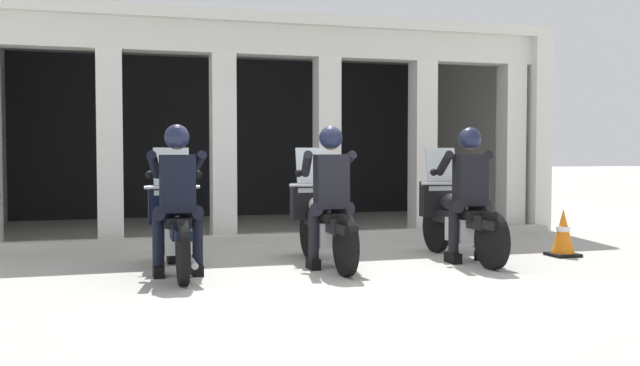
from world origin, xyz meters
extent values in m
plane|color=#A8A59E|center=(0.00, 3.00, 0.00)|extent=(80.00, 80.00, 0.00)
cube|color=black|center=(0.03, 6.86, 1.58)|extent=(8.95, 0.24, 3.15)
cube|color=silver|center=(0.03, 2.88, 2.93)|extent=(8.95, 0.36, 0.44)
cube|color=silver|center=(0.03, 4.80, 3.23)|extent=(8.95, 4.54, 0.16)
cube|color=silver|center=(4.41, 4.80, 1.58)|extent=(0.30, 4.54, 3.15)
cube|color=silver|center=(-2.35, 2.88, 1.36)|extent=(0.35, 0.36, 2.71)
cube|color=silver|center=(-0.76, 2.88, 1.36)|extent=(0.35, 0.36, 2.71)
cube|color=silver|center=(0.83, 2.88, 1.36)|extent=(0.35, 0.36, 2.71)
cube|color=silver|center=(2.42, 2.88, 1.36)|extent=(0.35, 0.36, 2.71)
cube|color=silver|center=(4.01, 2.88, 1.36)|extent=(0.35, 0.36, 2.71)
cube|color=#B7B5AD|center=(0.03, 2.38, 0.06)|extent=(8.55, 0.24, 0.12)
cylinder|color=black|center=(-1.68, 0.86, 0.32)|extent=(0.09, 0.64, 0.64)
cylinder|color=black|center=(-1.68, -0.54, 0.32)|extent=(0.09, 0.64, 0.64)
cube|color=black|center=(-1.68, 0.86, 0.53)|extent=(0.14, 0.44, 0.08)
cube|color=silver|center=(-1.68, 0.11, 0.37)|extent=(0.28, 0.44, 0.28)
cube|color=black|center=(-1.68, 0.16, 0.50)|extent=(0.18, 1.24, 0.16)
ellipsoid|color=black|center=(-1.68, 0.38, 0.68)|extent=(0.26, 0.48, 0.22)
cube|color=black|center=(-1.68, -0.02, 0.57)|extent=(0.24, 0.52, 0.10)
cube|color=black|center=(-1.68, -0.48, 0.50)|extent=(0.16, 0.48, 0.10)
cylinder|color=silver|center=(-1.68, 0.80, 0.56)|extent=(0.05, 0.24, 0.53)
cube|color=black|center=(-1.68, 0.74, 0.70)|extent=(0.52, 0.16, 0.44)
sphere|color=silver|center=(-1.68, 0.84, 0.72)|extent=(0.18, 0.18, 0.18)
cube|color=silver|center=(-1.68, 0.72, 1.07)|extent=(0.40, 0.14, 0.54)
cylinder|color=silver|center=(-1.68, 0.64, 0.90)|extent=(0.62, 0.04, 0.04)
cylinder|color=silver|center=(-1.56, -0.24, 0.18)|extent=(0.07, 0.55, 0.07)
cube|color=black|center=(-1.68, -0.04, 0.97)|extent=(0.36, 0.22, 0.60)
cube|color=#591414|center=(-1.68, 0.08, 0.99)|extent=(0.05, 0.02, 0.32)
sphere|color=tan|center=(-1.68, -0.02, 1.43)|extent=(0.21, 0.21, 0.21)
sphere|color=#191E38|center=(-1.68, -0.02, 1.46)|extent=(0.26, 0.26, 0.26)
cylinder|color=black|center=(-1.54, -0.02, 0.66)|extent=(0.26, 0.29, 0.17)
cylinder|color=black|center=(-1.48, -0.02, 0.39)|extent=(0.12, 0.12, 0.53)
cube|color=black|center=(-1.48, -0.01, 0.06)|extent=(0.11, 0.26, 0.12)
cylinder|color=black|center=(-1.82, -0.02, 0.66)|extent=(0.26, 0.29, 0.17)
cylinder|color=black|center=(-1.88, -0.02, 0.39)|extent=(0.12, 0.12, 0.53)
cube|color=black|center=(-1.88, -0.01, 0.06)|extent=(0.11, 0.26, 0.12)
cylinder|color=black|center=(-1.46, 0.19, 1.16)|extent=(0.19, 0.48, 0.31)
sphere|color=black|center=(-1.42, 0.40, 1.05)|extent=(0.09, 0.09, 0.09)
cylinder|color=black|center=(-1.90, 0.19, 1.16)|extent=(0.19, 0.48, 0.31)
sphere|color=black|center=(-1.94, 0.40, 1.05)|extent=(0.09, 0.09, 0.09)
cylinder|color=black|center=(0.00, 0.89, 0.32)|extent=(0.09, 0.64, 0.64)
cylinder|color=black|center=(0.00, -0.51, 0.32)|extent=(0.09, 0.64, 0.64)
cube|color=black|center=(0.00, 0.89, 0.53)|extent=(0.14, 0.44, 0.08)
cube|color=silver|center=(0.00, 0.14, 0.37)|extent=(0.28, 0.44, 0.28)
cube|color=black|center=(0.00, 0.19, 0.50)|extent=(0.18, 1.24, 0.16)
ellipsoid|color=#B2B2B7|center=(0.00, 0.41, 0.68)|extent=(0.26, 0.48, 0.22)
cube|color=black|center=(0.00, 0.01, 0.57)|extent=(0.24, 0.52, 0.10)
cube|color=black|center=(0.00, -0.45, 0.50)|extent=(0.16, 0.48, 0.10)
cylinder|color=silver|center=(0.00, 0.83, 0.56)|extent=(0.05, 0.24, 0.53)
cube|color=black|center=(0.00, 0.77, 0.70)|extent=(0.52, 0.16, 0.44)
sphere|color=silver|center=(0.00, 0.87, 0.72)|extent=(0.18, 0.18, 0.18)
cube|color=silver|center=(0.00, 0.75, 1.07)|extent=(0.40, 0.14, 0.54)
cylinder|color=silver|center=(0.00, 0.67, 0.90)|extent=(0.62, 0.04, 0.04)
cylinder|color=silver|center=(0.12, -0.21, 0.18)|extent=(0.07, 0.55, 0.07)
cube|color=black|center=(0.00, -0.01, 0.97)|extent=(0.36, 0.22, 0.60)
cube|color=#591414|center=(0.00, 0.11, 0.99)|extent=(0.05, 0.02, 0.32)
sphere|color=tan|center=(0.00, 0.01, 1.43)|extent=(0.21, 0.21, 0.21)
sphere|color=#191E38|center=(0.00, 0.01, 1.46)|extent=(0.26, 0.26, 0.26)
cylinder|color=black|center=(0.14, 0.01, 0.66)|extent=(0.26, 0.29, 0.17)
cylinder|color=black|center=(0.20, 0.01, 0.39)|extent=(0.12, 0.12, 0.53)
cube|color=black|center=(0.20, 0.02, 0.06)|extent=(0.11, 0.26, 0.12)
cylinder|color=black|center=(-0.14, 0.01, 0.66)|extent=(0.26, 0.29, 0.17)
cylinder|color=black|center=(-0.20, 0.01, 0.39)|extent=(0.12, 0.12, 0.53)
cube|color=black|center=(-0.20, 0.02, 0.06)|extent=(0.11, 0.26, 0.12)
cylinder|color=black|center=(0.22, 0.22, 1.16)|extent=(0.19, 0.48, 0.31)
sphere|color=black|center=(0.26, 0.43, 1.05)|extent=(0.09, 0.09, 0.09)
cylinder|color=black|center=(-0.22, 0.22, 1.16)|extent=(0.19, 0.48, 0.31)
sphere|color=black|center=(-0.26, 0.43, 1.05)|extent=(0.09, 0.09, 0.09)
cylinder|color=black|center=(1.68, 0.83, 0.32)|extent=(0.09, 0.64, 0.64)
cylinder|color=black|center=(1.68, -0.57, 0.32)|extent=(0.09, 0.64, 0.64)
cube|color=black|center=(1.68, 0.83, 0.53)|extent=(0.14, 0.44, 0.08)
cube|color=silver|center=(1.68, 0.08, 0.37)|extent=(0.28, 0.44, 0.28)
cube|color=black|center=(1.68, 0.13, 0.50)|extent=(0.18, 1.24, 0.16)
ellipsoid|color=black|center=(1.68, 0.35, 0.68)|extent=(0.26, 0.48, 0.22)
cube|color=black|center=(1.68, -0.05, 0.57)|extent=(0.24, 0.52, 0.10)
cube|color=black|center=(1.68, -0.51, 0.50)|extent=(0.16, 0.48, 0.10)
cylinder|color=silver|center=(1.68, 0.77, 0.56)|extent=(0.05, 0.24, 0.53)
cube|color=black|center=(1.68, 0.71, 0.70)|extent=(0.52, 0.16, 0.44)
sphere|color=silver|center=(1.68, 0.81, 0.72)|extent=(0.18, 0.18, 0.18)
cube|color=silver|center=(1.68, 0.69, 1.07)|extent=(0.40, 0.14, 0.54)
cylinder|color=silver|center=(1.68, 0.61, 0.90)|extent=(0.62, 0.04, 0.04)
cylinder|color=silver|center=(1.80, -0.27, 0.18)|extent=(0.07, 0.55, 0.07)
cube|color=black|center=(1.68, -0.07, 0.97)|extent=(0.36, 0.22, 0.60)
cube|color=#591414|center=(1.68, 0.05, 0.99)|extent=(0.05, 0.02, 0.32)
sphere|color=tan|center=(1.68, -0.05, 1.43)|extent=(0.21, 0.21, 0.21)
sphere|color=#191E38|center=(1.68, -0.05, 1.46)|extent=(0.26, 0.26, 0.26)
cylinder|color=black|center=(1.82, -0.05, 0.66)|extent=(0.26, 0.29, 0.17)
cylinder|color=black|center=(1.88, -0.05, 0.39)|extent=(0.12, 0.12, 0.53)
cube|color=black|center=(1.88, -0.04, 0.06)|extent=(0.11, 0.26, 0.12)
cylinder|color=black|center=(1.54, -0.05, 0.66)|extent=(0.26, 0.29, 0.17)
cylinder|color=black|center=(1.48, -0.05, 0.39)|extent=(0.12, 0.12, 0.53)
cube|color=black|center=(1.48, -0.04, 0.06)|extent=(0.11, 0.26, 0.12)
cylinder|color=black|center=(1.90, 0.16, 1.16)|extent=(0.19, 0.48, 0.31)
sphere|color=black|center=(1.94, 0.37, 1.05)|extent=(0.09, 0.09, 0.09)
cylinder|color=black|center=(1.46, 0.16, 1.16)|extent=(0.19, 0.48, 0.31)
sphere|color=black|center=(1.42, 0.37, 1.05)|extent=(0.09, 0.09, 0.09)
cube|color=black|center=(3.04, 0.06, 0.02)|extent=(0.34, 0.34, 0.04)
cone|color=orange|center=(3.04, 0.06, 0.32)|extent=(0.28, 0.28, 0.55)
cylinder|color=white|center=(3.04, 0.06, 0.34)|extent=(0.17, 0.17, 0.06)
camera|label=1|loc=(-2.34, -7.54, 1.31)|focal=40.06mm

